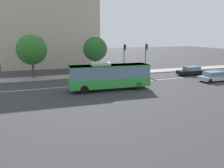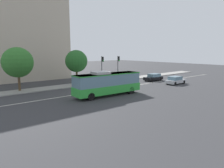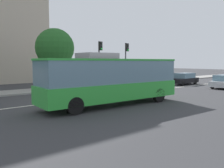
% 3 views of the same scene
% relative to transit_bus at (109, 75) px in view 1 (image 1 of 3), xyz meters
% --- Properties ---
extents(ground_plane, '(160.00, 160.00, 0.00)m').
position_rel_transit_bus_xyz_m(ground_plane, '(-1.44, 3.31, -1.81)').
color(ground_plane, '#333335').
extents(sidewalk_kerb, '(80.00, 3.26, 0.14)m').
position_rel_transit_bus_xyz_m(sidewalk_kerb, '(-1.44, 10.35, -1.74)').
color(sidewalk_kerb, gray).
rests_on(sidewalk_kerb, ground_plane).
extents(lane_centre_line, '(76.00, 0.16, 0.01)m').
position_rel_transit_bus_xyz_m(lane_centre_line, '(-1.44, 3.31, -1.80)').
color(lane_centre_line, silver).
rests_on(lane_centre_line, ground_plane).
extents(transit_bus, '(10.12, 3.05, 3.46)m').
position_rel_transit_bus_xyz_m(transit_bus, '(0.00, 0.00, 0.00)').
color(transit_bus, green).
rests_on(transit_bus, ground_plane).
extents(sedan_black, '(4.53, 1.88, 1.46)m').
position_rel_transit_bus_xyz_m(sedan_black, '(16.36, 4.98, -1.09)').
color(sedan_black, black).
rests_on(sedan_black, ground_plane).
extents(sedan_silver, '(4.51, 1.83, 1.46)m').
position_rel_transit_bus_xyz_m(sedan_silver, '(16.09, -0.45, -1.09)').
color(sedan_silver, '#B7BABF').
rests_on(sedan_silver, ground_plane).
extents(traffic_light_near_corner, '(0.34, 0.62, 5.20)m').
position_rel_transit_bus_xyz_m(traffic_light_near_corner, '(5.85, 9.02, 1.75)').
color(traffic_light_near_corner, '#47474C').
rests_on(traffic_light_near_corner, ground_plane).
extents(traffic_light_mid_block, '(0.34, 0.62, 5.20)m').
position_rel_transit_bus_xyz_m(traffic_light_mid_block, '(9.85, 8.91, 1.75)').
color(traffic_light_mid_block, '#47474C').
rests_on(traffic_light_mid_block, ground_plane).
extents(street_tree_kerbside_left, '(4.59, 4.59, 6.78)m').
position_rel_transit_bus_xyz_m(street_tree_kerbside_left, '(-8.72, 10.88, 2.66)').
color(street_tree_kerbside_left, '#4C3823').
rests_on(street_tree_kerbside_left, ground_plane).
extents(street_tree_kerbside_centre, '(4.03, 4.03, 6.38)m').
position_rel_transit_bus_xyz_m(street_tree_kerbside_centre, '(1.28, 10.78, 2.54)').
color(street_tree_kerbside_centre, '#4C3823').
rests_on(street_tree_kerbside_centre, ground_plane).
extents(office_block_background, '(19.67, 17.94, 20.40)m').
position_rel_transit_bus_xyz_m(office_block_background, '(-4.37, 28.53, 8.39)').
color(office_block_background, '#B7A893').
rests_on(office_block_background, ground_plane).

